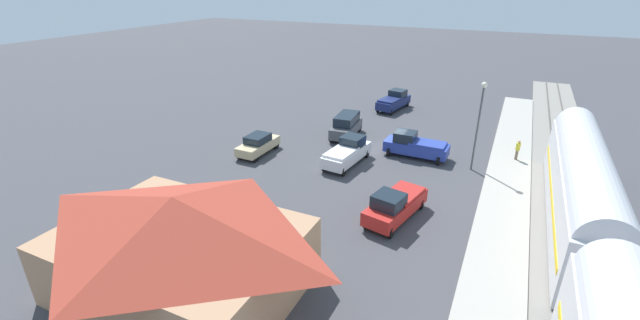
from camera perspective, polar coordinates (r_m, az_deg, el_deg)
The scene contains 13 objects.
ground_plane at distance 38.21m, azimuth 9.48°, elevation 1.32°, with size 200.00×200.00×0.00m, color #424247.
railway_track at distance 37.33m, azimuth 30.50°, elevation -2.24°, with size 4.80×70.00×0.30m.
platform at distance 37.01m, azimuth 24.45°, elevation -1.11°, with size 3.20×46.00×0.30m.
passenger_train at distance 21.58m, azimuth 34.25°, elevation -13.28°, with size 2.93×38.08×4.98m.
station_building at distance 21.48m, azimuth -18.73°, elevation -10.65°, with size 12.04×8.95×5.19m.
pedestrian_on_platform at distance 38.40m, azimuth 25.45°, elevation 1.42°, with size 0.36×0.36×1.71m.
pickup_white at distance 34.72m, azimuth 3.75°, elevation 1.09°, with size 2.51×5.57×2.14m.
suv_charcoal at distance 40.73m, azimuth 3.62°, elevation 4.77°, with size 2.40×5.06×2.22m.
pickup_red at distance 27.23m, azimuth 10.23°, elevation -6.03°, with size 3.05×5.69×2.14m.
pickup_blue at distance 36.92m, azimuth 12.89°, elevation 1.94°, with size 5.44×2.58×2.14m.
sedan_tan at distance 37.10m, azimuth -8.49°, elevation 2.16°, with size 1.91×4.53×1.74m.
pickup_navy at distance 50.26m, azimuth 10.09°, elevation 8.00°, with size 2.87×5.66×2.14m.
light_pole_near_platform at distance 34.56m, azimuth 21.00°, elevation 5.69°, with size 0.44×0.44×7.20m.
Camera 1 is at (-9.30, 34.16, 14.40)m, focal length 23.37 mm.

